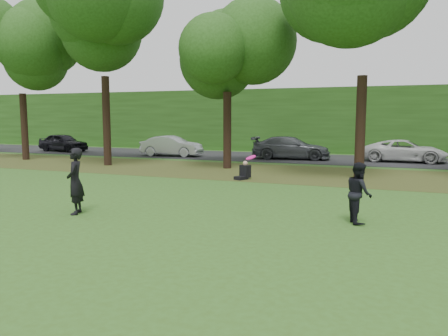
% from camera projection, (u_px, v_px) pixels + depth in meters
% --- Properties ---
extents(ground, '(120.00, 120.00, 0.00)m').
position_uv_depth(ground, '(133.00, 242.00, 9.87)').
color(ground, '#325219').
rests_on(ground, ground).
extents(leaf_litter, '(60.00, 7.00, 0.01)m').
position_uv_depth(leaf_litter, '(277.00, 173.00, 21.90)').
color(leaf_litter, '#3D3615').
rests_on(leaf_litter, ground).
extents(street, '(70.00, 7.00, 0.02)m').
position_uv_depth(street, '(306.00, 158.00, 29.30)').
color(street, black).
rests_on(street, ground).
extents(far_hedge, '(70.00, 3.00, 5.00)m').
position_uv_depth(far_hedge, '(321.00, 120.00, 34.56)').
color(far_hedge, '#204413').
rests_on(far_hedge, ground).
extents(player_left, '(0.73, 0.83, 1.93)m').
position_uv_depth(player_left, '(75.00, 181.00, 12.59)').
color(player_left, black).
rests_on(player_left, ground).
extents(player_right, '(0.85, 0.96, 1.63)m').
position_uv_depth(player_right, '(359.00, 193.00, 11.54)').
color(player_right, black).
rests_on(player_right, ground).
extents(parked_cars, '(38.23, 3.84, 1.51)m').
position_uv_depth(parked_cars, '(296.00, 148.00, 28.48)').
color(parked_cars, black).
rests_on(parked_cars, street).
extents(frisbee, '(0.27, 0.29, 0.17)m').
position_uv_depth(frisbee, '(251.00, 158.00, 11.58)').
color(frisbee, '#FF159D').
rests_on(frisbee, ground).
extents(seated_person, '(0.66, 0.83, 0.83)m').
position_uv_depth(seated_person, '(244.00, 172.00, 19.63)').
color(seated_person, black).
rests_on(seated_person, ground).
extents(tree_line, '(55.30, 7.90, 12.31)m').
position_uv_depth(tree_line, '(272.00, 12.00, 21.04)').
color(tree_line, black).
rests_on(tree_line, ground).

